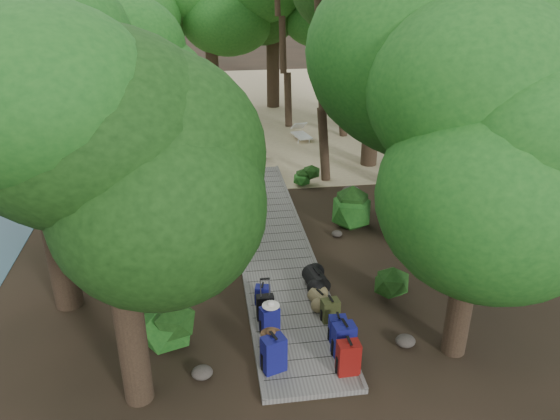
{
  "coord_description": "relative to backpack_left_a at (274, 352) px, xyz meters",
  "views": [
    {
      "loc": [
        -1.77,
        -12.49,
        7.47
      ],
      "look_at": [
        0.23,
        1.21,
        1.0
      ],
      "focal_mm": 35.0,
      "sensor_mm": 36.0,
      "label": 1
    }
  ],
  "objects": [
    {
      "name": "tree_right_b",
      "position": [
        5.27,
        3.13,
        4.83
      ],
      "size": [
        6.01,
        6.01,
        10.73
      ],
      "primitive_type": null,
      "color": "black",
      "rests_on": "ground"
    },
    {
      "name": "duffel_right_khaki",
      "position": [
        1.34,
        1.98,
        -0.24
      ],
      "size": [
        0.51,
        0.61,
        0.35
      ],
      "primitive_type": null,
      "rotation": [
        0.0,
        0.0,
        0.35
      ],
      "color": "brown",
      "rests_on": "boardwalk"
    },
    {
      "name": "backpack_right_c",
      "position": [
        1.45,
        0.73,
        -0.11
      ],
      "size": [
        0.37,
        0.27,
        0.62
      ],
      "primitive_type": null,
      "rotation": [
        0.0,
        0.0,
        -0.05
      ],
      "color": "navy",
      "rests_on": "boardwalk"
    },
    {
      "name": "rock_left_d",
      "position": [
        -1.68,
        7.7,
        -0.44
      ],
      "size": [
        0.34,
        0.31,
        0.19
      ],
      "primitive_type": null,
      "color": "#4C473F",
      "rests_on": "ground"
    },
    {
      "name": "tree_right_a",
      "position": [
        3.79,
        0.16,
        2.97
      ],
      "size": [
        4.21,
        4.21,
        7.02
      ],
      "primitive_type": null,
      "color": "black",
      "rests_on": "ground"
    },
    {
      "name": "rock_right_a",
      "position": [
        2.86,
        0.46,
        -0.42
      ],
      "size": [
        0.43,
        0.38,
        0.23
      ],
      "primitive_type": null,
      "color": "#4C473F",
      "rests_on": "ground"
    },
    {
      "name": "tree_right_c",
      "position": [
        4.69,
        5.39,
        4.22
      ],
      "size": [
        5.5,
        5.5,
        9.52
      ],
      "primitive_type": null,
      "color": "black",
      "rests_on": "ground"
    },
    {
      "name": "sand_beach",
      "position": [
        0.68,
        20.21,
        -0.53
      ],
      "size": [
        40.0,
        22.0,
        0.02
      ],
      "primitive_type": "cube",
      "color": "tan",
      "rests_on": "ground"
    },
    {
      "name": "palm_right_c",
      "position": [
        3.27,
        17.1,
        3.23
      ],
      "size": [
        4.73,
        4.73,
        7.53
      ],
      "primitive_type": null,
      "color": "#113D11",
      "rests_on": "ground"
    },
    {
      "name": "tree_left_c",
      "position": [
        -3.59,
        7.58,
        3.31
      ],
      "size": [
        4.42,
        4.42,
        7.69
      ],
      "primitive_type": null,
      "color": "black",
      "rests_on": "ground"
    },
    {
      "name": "rock_right_b",
      "position": [
        3.48,
        2.58,
        -0.42
      ],
      "size": [
        0.42,
        0.38,
        0.23
      ],
      "primitive_type": null,
      "color": "#4C473F",
      "rests_on": "ground"
    },
    {
      "name": "backpack_right_b",
      "position": [
        1.45,
        0.24,
        -0.02
      ],
      "size": [
        0.47,
        0.36,
        0.79
      ],
      "primitive_type": null,
      "rotation": [
        0.0,
        0.0,
        0.12
      ],
      "color": "navy",
      "rests_on": "boardwalk"
    },
    {
      "name": "backpack_left_b",
      "position": [
        -0.02,
        0.2,
        -0.06
      ],
      "size": [
        0.41,
        0.31,
        0.7
      ],
      "primitive_type": null,
      "rotation": [
        0.0,
        0.0,
        -0.12
      ],
      "color": "black",
      "rests_on": "boardwalk"
    },
    {
      "name": "tree_back_d",
      "position": [
        -4.54,
        18.43,
        3.55
      ],
      "size": [
        4.91,
        4.91,
        8.18
      ],
      "primitive_type": null,
      "color": "black",
      "rests_on": "ground"
    },
    {
      "name": "kayak",
      "position": [
        -2.44,
        14.81,
        -0.36
      ],
      "size": [
        1.6,
        3.26,
        0.32
      ],
      "primitive_type": "ellipsoid",
      "rotation": [
        0.0,
        0.0,
        0.3
      ],
      "color": "red",
      "rests_on": "sand_beach"
    },
    {
      "name": "shrub_right_c",
      "position": [
        2.49,
        9.51,
        -0.2
      ],
      "size": [
        0.74,
        0.74,
        0.66
      ],
      "primitive_type": null,
      "color": "#174C16",
      "rests_on": "ground"
    },
    {
      "name": "tree_back_c",
      "position": [
        5.93,
        19.18,
        4.0
      ],
      "size": [
        5.04,
        5.04,
        9.07
      ],
      "primitive_type": null,
      "color": "black",
      "rests_on": "ground"
    },
    {
      "name": "shrub_left_a",
      "position": [
        -2.06,
        1.17,
        0.02
      ],
      "size": [
        1.24,
        1.24,
        1.12
      ],
      "primitive_type": null,
      "color": "#174C16",
      "rests_on": "ground"
    },
    {
      "name": "boardwalk",
      "position": [
        0.68,
        5.21,
        -0.48
      ],
      "size": [
        2.0,
        12.0,
        0.12
      ],
      "primitive_type": "cube",
      "color": "slate",
      "rests_on": "ground"
    },
    {
      "name": "shrub_left_b",
      "position": [
        -1.7,
        5.15,
        -0.1
      ],
      "size": [
        0.98,
        0.98,
        0.88
      ],
      "primitive_type": null,
      "color": "#174C16",
      "rests_on": "ground"
    },
    {
      "name": "backpack_right_a",
      "position": [
        1.41,
        -0.28,
        -0.03
      ],
      "size": [
        0.44,
        0.32,
        0.77
      ],
      "primitive_type": null,
      "rotation": [
        0.0,
        0.0,
        0.03
      ],
      "color": "maroon",
      "rests_on": "boardwalk"
    },
    {
      "name": "backpack_left_c",
      "position": [
        0.07,
        1.15,
        -0.06
      ],
      "size": [
        0.45,
        0.37,
        0.71
      ],
      "primitive_type": null,
      "rotation": [
        0.0,
        0.0,
        0.29
      ],
      "color": "navy",
      "rests_on": "boardwalk"
    },
    {
      "name": "shrub_right_a",
      "position": [
        3.12,
        2.19,
        -0.09
      ],
      "size": [
        1.0,
        1.0,
        0.9
      ],
      "primitive_type": null,
      "color": "#174C16",
      "rests_on": "ground"
    },
    {
      "name": "tree_back_b",
      "position": [
        2.78,
        20.76,
        4.31
      ],
      "size": [
        5.43,
        5.43,
        9.7
      ],
      "primitive_type": null,
      "color": "black",
      "rests_on": "ground"
    },
    {
      "name": "tree_right_e",
      "position": [
        5.28,
        11.22,
        3.95
      ],
      "size": [
        4.99,
        4.99,
        8.98
      ],
      "primitive_type": null,
      "color": "black",
      "rests_on": "ground"
    },
    {
      "name": "tree_left_a",
      "position": [
        -2.55,
        -0.26,
        3.23
      ],
      "size": [
        4.52,
        4.52,
        7.54
      ],
      "primitive_type": null,
      "color": "black",
      "rests_on": "ground"
    },
    {
      "name": "tree_right_f",
      "position": [
        7.24,
        13.07,
        4.94
      ],
      "size": [
        6.14,
        6.14,
        10.96
      ],
      "primitive_type": null,
      "color": "black",
      "rests_on": "ground"
    },
    {
      "name": "palm_right_b",
      "position": [
        5.22,
        15.32,
        4.09
      ],
      "size": [
        4.79,
        4.79,
        9.26
      ],
      "primitive_type": null,
      "color": "#113D11",
      "rests_on": "ground"
    },
    {
      "name": "rock_right_c",
      "position": [
        2.61,
        5.49,
        -0.45
      ],
      "size": [
        0.32,
        0.29,
        0.17
      ],
      "primitive_type": null,
      "color": "#4C473F",
      "rests_on": "ground"
    },
    {
      "name": "tree_right_d",
      "position": [
        5.77,
        8.4,
        4.26
      ],
      "size": [
        5.24,
        5.24,
        9.6
      ],
      "primitive_type": null,
      "color": "black",
      "rests_on": "ground"
    },
    {
      "name": "shrub_right_b",
      "position": [
        3.06,
        6.16,
        0.13
      ],
      "size": [
        1.48,
        1.48,
        1.33
      ],
      "primitive_type": null,
      "color": "#174C16",
      "rests_on": "ground"
    },
    {
      "name": "palm_left_a",
      "position": [
        -3.48,
        10.74,
        3.33
      ],
      "size": [
        4.86,
        4.86,
        7.74
      ],
      "primitive_type": null,
      "color": "#113D11",
      "rests_on": "ground"
    },
    {
      "name": "hat_brown",
      "position": [
        -0.02,
        0.19,
        0.35
      ],
      "size": [
        0.42,
        0.42,
        0.13
      ],
      "primitive_type": null,
      "color": "#51351E",
      "rests_on": "backpack_left_b"
    },
    {
      "name": "backpack_left_a",
      "position": [
        0.0,
        0.0,
        0.0
      ],
      "size": [
        0.52,
        0.44,
        0.83
      ],
      "primitive_type": null,
      "rotation": [
        0.0,
        0.0,
        0.32
      ],
      "color": "navy",
      "rests_on": "boardwalk"
    },
    {
      "name": "duffel_right_black",
      "position": [
        1.4,
        2.71,
        -0.19
      ],
      "size": [
        0.59,
        0.81,
        0.46
      ],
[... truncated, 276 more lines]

